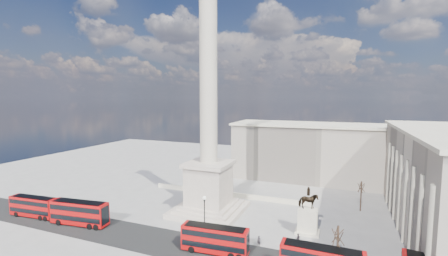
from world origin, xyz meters
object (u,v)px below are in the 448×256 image
red_bus_e (34,206)px  equestrian_statue (308,217)px  red_bus_a (80,213)px  pedestrian_walking (259,241)px  pedestrian_standing (298,238)px  victorian_lamp (204,213)px  red_bus_b (215,239)px  pedestrian_crossing (203,234)px  nelsons_column (209,152)px

red_bus_e → equestrian_statue: bearing=8.9°
red_bus_a → pedestrian_walking: bearing=1.3°
red_bus_a → pedestrian_standing: 40.42m
equestrian_statue → pedestrian_walking: equestrian_statue is taller
pedestrian_standing → equestrian_statue: bearing=-117.7°
victorian_lamp → equestrian_statue: 18.41m
victorian_lamp → red_bus_e: bearing=-171.9°
red_bus_b → pedestrian_walking: (5.76, 4.65, -1.38)m
pedestrian_crossing → red_bus_e: bearing=58.4°
equestrian_statue → pedestrian_standing: 5.07m
nelsons_column → red_bus_b: bearing=-62.2°
red_bus_b → red_bus_e: size_ratio=1.02×
nelsons_column → pedestrian_crossing: bearing=-70.7°
pedestrian_crossing → nelsons_column: bearing=-18.8°
victorian_lamp → equestrian_statue: size_ratio=0.84×
victorian_lamp → equestrian_statue: (16.67, 7.73, -1.24)m
red_bus_b → pedestrian_walking: 7.53m
red_bus_a → victorian_lamp: victorian_lamp is taller
equestrian_statue → pedestrian_walking: (-6.87, -7.68, -2.12)m
victorian_lamp → pedestrian_standing: victorian_lamp is taller
red_bus_e → pedestrian_crossing: (36.05, 4.06, -1.36)m
red_bus_a → red_bus_b: size_ratio=1.09×
nelsons_column → equestrian_statue: 22.99m
victorian_lamp → equestrian_statue: equestrian_statue is taller
red_bus_b → red_bus_e: 39.96m
victorian_lamp → pedestrian_crossing: victorian_lamp is taller
pedestrian_walking → pedestrian_standing: 6.62m
nelsons_column → pedestrian_crossing: (4.02, -11.50, -12.09)m
victorian_lamp → red_bus_a: bearing=-169.0°
pedestrian_crossing → pedestrian_walking: bearing=-121.5°
red_bus_a → red_bus_b: red_bus_a is taller
victorian_lamp → pedestrian_walking: victorian_lamp is taller
nelsons_column → red_bus_e: bearing=-154.1°
red_bus_a → equestrian_statue: size_ratio=1.36×
red_bus_b → victorian_lamp: (-4.04, 4.60, 1.98)m
pedestrian_standing → red_bus_b: bearing=20.0°
nelsons_column → victorian_lamp: bearing=-69.6°
nelsons_column → red_bus_e: (-32.03, -15.56, -10.72)m
red_bus_e → victorian_lamp: bearing=3.3°
red_bus_e → equestrian_statue: (52.59, 12.86, 0.79)m
victorian_lamp → pedestrian_standing: bearing=11.8°
pedestrian_crossing → red_bus_a: bearing=60.4°
pedestrian_walking → pedestrian_crossing: 9.73m
red_bus_e → victorian_lamp: victorian_lamp is taller
red_bus_e → victorian_lamp: (35.92, 5.13, 2.03)m
red_bus_b → pedestrian_crossing: 5.46m
nelsons_column → red_bus_a: (-20.12, -15.09, -10.49)m
pedestrian_crossing → red_bus_b: bearing=-170.3°
red_bus_e → pedestrian_walking: red_bus_e is taller
pedestrian_standing → pedestrian_crossing: 16.05m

